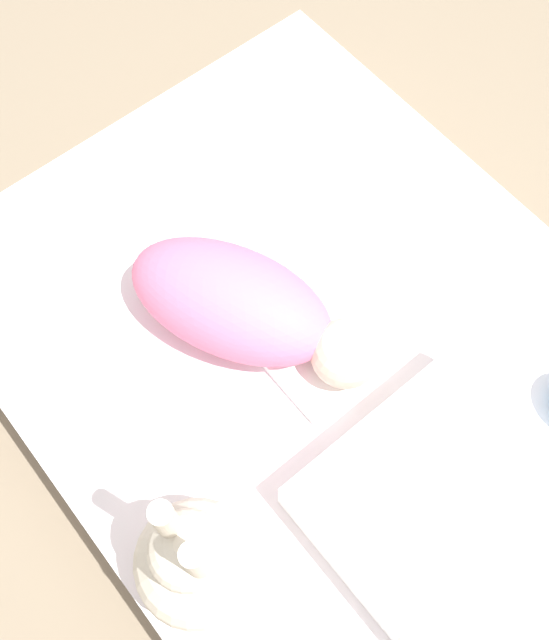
# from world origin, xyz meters

# --- Properties ---
(ground_plane) EXTENTS (12.00, 12.00, 0.00)m
(ground_plane) POSITION_xyz_m (0.00, 0.00, 0.00)
(ground_plane) COLOR #7A6B56
(bed_mattress) EXTENTS (1.32, 1.03, 0.19)m
(bed_mattress) POSITION_xyz_m (0.00, 0.00, 0.10)
(bed_mattress) COLOR white
(bed_mattress) RESTS_ON ground_plane
(burp_cloth) EXTENTS (0.20, 0.17, 0.02)m
(burp_cloth) POSITION_xyz_m (0.02, -0.03, 0.20)
(burp_cloth) COLOR white
(burp_cloth) RESTS_ON bed_mattress
(swaddled_baby) EXTENTS (0.48, 0.35, 0.17)m
(swaddled_baby) POSITION_xyz_m (-0.11, -0.08, 0.28)
(swaddled_baby) COLOR pink
(swaddled_baby) RESTS_ON bed_mattress
(pillow) EXTENTS (0.35, 0.39, 0.10)m
(pillow) POSITION_xyz_m (0.35, -0.05, 0.24)
(pillow) COLOR white
(pillow) RESTS_ON bed_mattress
(bunny_plush) EXTENTS (0.19, 0.19, 0.37)m
(bunny_plush) POSITION_xyz_m (0.19, -0.40, 0.32)
(bunny_plush) COLOR beige
(bunny_plush) RESTS_ON bed_mattress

